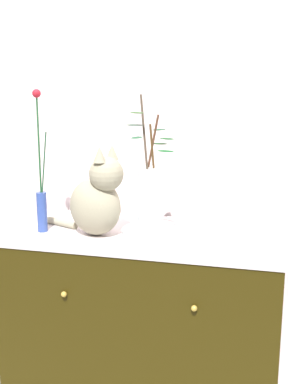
{
  "coord_description": "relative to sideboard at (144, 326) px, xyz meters",
  "views": [
    {
      "loc": [
        0.51,
        -2.06,
        1.57
      ],
      "look_at": [
        0.0,
        0.0,
        1.08
      ],
      "focal_mm": 47.39,
      "sensor_mm": 36.0,
      "label": 1
    }
  ],
  "objects": [
    {
      "name": "vase_glass_clear",
      "position": [
        0.05,
        -0.11,
        0.65
      ],
      "size": [
        0.2,
        0.21,
        0.55
      ],
      "color": "silver",
      "rests_on": "bowl_porcelain"
    },
    {
      "name": "bowl_porcelain",
      "position": [
        0.05,
        -0.11,
        0.48
      ],
      "size": [
        0.22,
        0.22,
        0.05
      ],
      "primitive_type": "cylinder",
      "color": "silver",
      "rests_on": "sideboard"
    },
    {
      "name": "vase_slim_green",
      "position": [
        -0.43,
        -0.09,
        0.62
      ],
      "size": [
        0.06,
        0.04,
        0.61
      ],
      "color": "#2F4790",
      "rests_on": "sideboard"
    },
    {
      "name": "sideboard",
      "position": [
        0.0,
        0.0,
        0.0
      ],
      "size": [
        1.21,
        0.57,
        0.9
      ],
      "color": "black",
      "rests_on": "ground_plane"
    },
    {
      "name": "wall_back",
      "position": [
        0.0,
        0.35,
        0.85
      ],
      "size": [
        4.4,
        0.08,
        2.6
      ],
      "primitive_type": "cube",
      "color": "silver",
      "rests_on": "ground_plane"
    },
    {
      "name": "cat_sitting",
      "position": [
        -0.18,
        -0.08,
        0.61
      ],
      "size": [
        0.45,
        0.27,
        0.39
      ],
      "color": "gray",
      "rests_on": "sideboard"
    }
  ]
}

